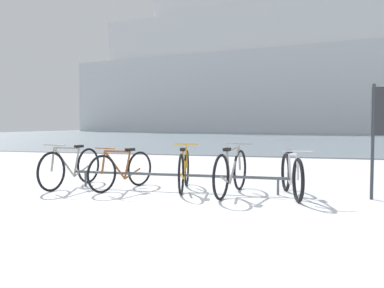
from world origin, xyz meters
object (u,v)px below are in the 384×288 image
(bicycle_0, at_px, (71,167))
(bicycle_3, at_px, (231,172))
(ferry_ship, at_px, (243,74))
(bicycle_4, at_px, (291,175))
(bicycle_1, at_px, (122,170))
(bicycle_2, at_px, (184,170))

(bicycle_0, distance_m, bicycle_3, 3.03)
(bicycle_3, height_order, ferry_ship, ferry_ship)
(bicycle_3, relative_size, bicycle_4, 1.06)
(bicycle_0, xyz_separation_m, bicycle_1, (1.02, 0.02, -0.02))
(bicycle_1, xyz_separation_m, ferry_ship, (-4.83, 53.78, 8.56))
(bicycle_0, relative_size, ferry_ship, 0.03)
(bicycle_2, bearing_deg, bicycle_1, -169.80)
(bicycle_0, xyz_separation_m, bicycle_2, (2.14, 0.22, -0.00))
(bicycle_0, distance_m, ferry_ship, 54.60)
(bicycle_2, bearing_deg, bicycle_0, -174.13)
(bicycle_4, height_order, ferry_ship, ferry_ship)
(bicycle_2, relative_size, bicycle_4, 0.99)
(ferry_ship, bearing_deg, bicycle_4, -81.73)
(bicycle_2, bearing_deg, bicycle_4, -3.92)
(bicycle_4, xyz_separation_m, ferry_ship, (-7.81, 53.70, 8.56))
(bicycle_1, xyz_separation_m, bicycle_3, (2.00, -0.02, 0.03))
(bicycle_0, relative_size, bicycle_3, 1.01)
(bicycle_2, bearing_deg, bicycle_3, -14.31)
(ferry_ship, bearing_deg, bicycle_3, -82.76)
(bicycle_2, bearing_deg, ferry_ship, 96.34)
(bicycle_2, distance_m, bicycle_4, 1.86)
(bicycle_1, bearing_deg, ferry_ship, 95.13)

